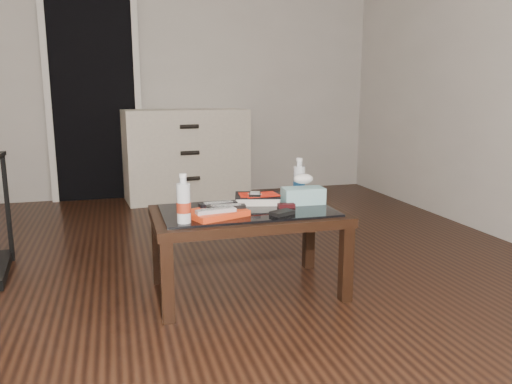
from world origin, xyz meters
TOP-DOWN VIEW (x-y plane):
  - ground at (0.00, 0.00)m, footprint 5.00×5.00m
  - doorway at (-0.40, 2.47)m, footprint 0.90×0.08m
  - coffee_table at (0.43, -0.25)m, footprint 1.00×0.60m
  - dresser at (0.46, 2.23)m, footprint 1.24×0.60m
  - magazines at (0.24, -0.35)m, footprint 0.34×0.30m
  - remote_silver at (0.23, -0.40)m, footprint 0.21×0.08m
  - remote_black_front at (0.30, -0.33)m, footprint 0.20×0.06m
  - remote_black_back at (0.27, -0.26)m, footprint 0.20×0.07m
  - textbook at (0.53, -0.11)m, footprint 0.29×0.26m
  - dvd_mailers at (0.52, -0.12)m, footprint 0.20×0.16m
  - ipod at (0.50, -0.15)m, footprint 0.09×0.12m
  - flip_phone at (0.65, -0.27)m, footprint 0.09×0.05m
  - wallet at (0.57, -0.41)m, footprint 0.14×0.11m
  - water_bottle_left at (0.07, -0.43)m, footprint 0.07×0.07m
  - water_bottle_right at (0.79, -0.07)m, footprint 0.07×0.07m
  - tissue_box at (0.77, -0.20)m, footprint 0.23×0.13m

SIDE VIEW (x-z plane):
  - ground at x=0.00m, z-range 0.00..0.00m
  - coffee_table at x=0.43m, z-range 0.17..0.63m
  - dresser at x=0.46m, z-range 0.00..0.90m
  - wallet at x=0.57m, z-range 0.46..0.48m
  - flip_phone at x=0.65m, z-range 0.46..0.48m
  - magazines at x=0.24m, z-range 0.46..0.49m
  - textbook at x=0.53m, z-range 0.46..0.51m
  - remote_silver at x=0.23m, z-range 0.49..0.51m
  - remote_black_front at x=0.30m, z-range 0.49..0.51m
  - remote_black_back at x=0.27m, z-range 0.49..0.51m
  - tissue_box at x=0.77m, z-range 0.46..0.55m
  - dvd_mailers at x=0.52m, z-range 0.51..0.51m
  - ipod at x=0.50m, z-range 0.51..0.53m
  - water_bottle_left at x=0.07m, z-range 0.46..0.70m
  - water_bottle_right at x=0.79m, z-range 0.46..0.70m
  - doorway at x=-0.40m, z-range -0.01..2.06m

